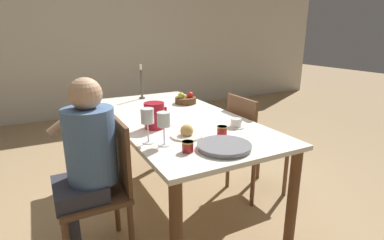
# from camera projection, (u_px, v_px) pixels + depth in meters

# --- Properties ---
(ground_plane) EXTENTS (20.00, 20.00, 0.00)m
(ground_plane) POSITION_uv_depth(u_px,v_px,m) (177.00, 202.00, 2.62)
(ground_plane) COLOR tan
(wall_back) EXTENTS (10.00, 0.06, 2.60)m
(wall_back) POSITION_uv_depth(u_px,v_px,m) (93.00, 40.00, 5.06)
(wall_back) COLOR beige
(wall_back) RESTS_ON ground_plane
(dining_table) EXTENTS (0.95, 1.91, 0.78)m
(dining_table) POSITION_uv_depth(u_px,v_px,m) (176.00, 129.00, 2.43)
(dining_table) COLOR silver
(dining_table) RESTS_ON ground_plane
(chair_person_side) EXTENTS (0.42, 0.42, 0.91)m
(chair_person_side) POSITION_uv_depth(u_px,v_px,m) (103.00, 186.00, 1.91)
(chair_person_side) COLOR brown
(chair_person_side) RESTS_ON ground_plane
(chair_opposite) EXTENTS (0.42, 0.42, 0.91)m
(chair_opposite) POSITION_uv_depth(u_px,v_px,m) (251.00, 143.00, 2.64)
(chair_opposite) COLOR brown
(chair_opposite) RESTS_ON ground_plane
(person_seated) EXTENTS (0.39, 0.41, 1.19)m
(person_seated) POSITION_uv_depth(u_px,v_px,m) (86.00, 158.00, 1.80)
(person_seated) COLOR #33333D
(person_seated) RESTS_ON ground_plane
(red_pitcher) EXTENTS (0.17, 0.14, 0.19)m
(red_pitcher) POSITION_uv_depth(u_px,v_px,m) (154.00, 115.00, 2.10)
(red_pitcher) COLOR #A31423
(red_pitcher) RESTS_ON dining_table
(wine_glass_water) EXTENTS (0.08, 0.08, 0.22)m
(wine_glass_water) POSITION_uv_depth(u_px,v_px,m) (147.00, 117.00, 1.80)
(wine_glass_water) COLOR white
(wine_glass_water) RESTS_ON dining_table
(wine_glass_juice) EXTENTS (0.08, 0.08, 0.21)m
(wine_glass_juice) POSITION_uv_depth(u_px,v_px,m) (164.00, 121.00, 1.77)
(wine_glass_juice) COLOR white
(wine_glass_juice) RESTS_ON dining_table
(teacup_near_person) EXTENTS (0.13, 0.13, 0.06)m
(teacup_near_person) POSITION_uv_depth(u_px,v_px,m) (236.00, 124.00, 2.14)
(teacup_near_person) COLOR silver
(teacup_near_person) RESTS_ON dining_table
(teacup_across) EXTENTS (0.13, 0.13, 0.06)m
(teacup_across) POSITION_uv_depth(u_px,v_px,m) (163.00, 116.00, 2.34)
(teacup_across) COLOR silver
(teacup_across) RESTS_ON dining_table
(serving_tray) EXTENTS (0.32, 0.32, 0.03)m
(serving_tray) POSITION_uv_depth(u_px,v_px,m) (224.00, 146.00, 1.75)
(serving_tray) COLOR gray
(serving_tray) RESTS_ON dining_table
(bread_plate) EXTENTS (0.21, 0.21, 0.09)m
(bread_plate) POSITION_uv_depth(u_px,v_px,m) (187.00, 133.00, 1.95)
(bread_plate) COLOR silver
(bread_plate) RESTS_ON dining_table
(jam_jar_amber) EXTENTS (0.07, 0.07, 0.06)m
(jam_jar_amber) POSITION_uv_depth(u_px,v_px,m) (188.00, 146.00, 1.70)
(jam_jar_amber) COLOR #A81E1E
(jam_jar_amber) RESTS_ON dining_table
(jam_jar_red) EXTENTS (0.07, 0.07, 0.06)m
(jam_jar_red) POSITION_uv_depth(u_px,v_px,m) (222.00, 130.00, 1.97)
(jam_jar_red) COLOR #A81E1E
(jam_jar_red) RESTS_ON dining_table
(fruit_bowl) EXTENTS (0.20, 0.20, 0.11)m
(fruit_bowl) POSITION_uv_depth(u_px,v_px,m) (186.00, 99.00, 2.84)
(fruit_bowl) COLOR brown
(fruit_bowl) RESTS_ON dining_table
(candlestick_tall) EXTENTS (0.06, 0.06, 0.34)m
(candlestick_tall) POSITION_uv_depth(u_px,v_px,m) (142.00, 85.00, 3.02)
(candlestick_tall) COLOR #4C4238
(candlestick_tall) RESTS_ON dining_table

